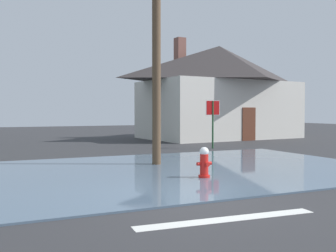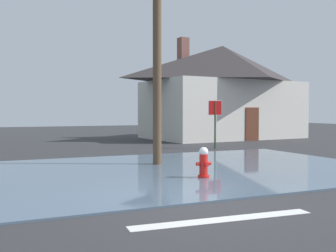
{
  "view_description": "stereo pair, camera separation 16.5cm",
  "coord_description": "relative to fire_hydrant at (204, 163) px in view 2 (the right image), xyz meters",
  "views": [
    {
      "loc": [
        -3.88,
        -6.95,
        1.77
      ],
      "look_at": [
        0.73,
        3.25,
        1.35
      ],
      "focal_mm": 41.67,
      "sensor_mm": 36.0,
      "label": 1
    },
    {
      "loc": [
        -3.73,
        -7.02,
        1.77
      ],
      "look_at": [
        0.73,
        3.25,
        1.35
      ],
      "focal_mm": 41.67,
      "sensor_mm": 36.0,
      "label": 2
    }
  ],
  "objects": [
    {
      "name": "flood_puddle",
      "position": [
        0.65,
        1.66,
        -0.39
      ],
      "size": [
        11.34,
        8.13,
        0.04
      ],
      "primitive_type": "cube",
      "color": "#4C6075",
      "rests_on": "ground"
    },
    {
      "name": "lane_stop_bar",
      "position": [
        -1.53,
        -3.49,
        -0.41
      ],
      "size": [
        3.24,
        0.52,
        0.01
      ],
      "primitive_type": "cube",
      "rotation": [
        0.0,
        0.0,
        -0.07
      ],
      "color": "silver",
      "rests_on": "ground"
    },
    {
      "name": "house",
      "position": [
        8.79,
        13.44,
        2.76
      ],
      "size": [
        10.99,
        7.29,
        6.59
      ],
      "color": "beige",
      "rests_on": "ground"
    },
    {
      "name": "utility_pole",
      "position": [
        -0.15,
        2.88,
        3.6
      ],
      "size": [
        1.6,
        0.28,
        7.67
      ],
      "color": "brown",
      "rests_on": "ground"
    },
    {
      "name": "stop_sign_far",
      "position": [
        4.53,
        7.14,
        1.21
      ],
      "size": [
        0.69,
        0.12,
        2.28
      ],
      "color": "#1E4C28",
      "rests_on": "ground"
    },
    {
      "name": "ground_plane",
      "position": [
        -1.16,
        -1.88,
        -0.46
      ],
      "size": [
        80.0,
        80.0,
        0.1
      ],
      "primitive_type": "cube",
      "color": "#2D2D30"
    },
    {
      "name": "fire_hydrant",
      "position": [
        0.0,
        0.0,
        0.0
      ],
      "size": [
        0.42,
        0.36,
        0.84
      ],
      "color": "red",
      "rests_on": "ground"
    }
  ]
}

